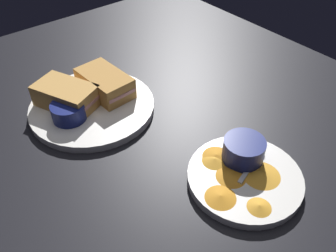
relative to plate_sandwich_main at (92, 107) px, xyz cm
name	(u,v)px	position (x,y,z in cm)	size (l,w,h in cm)	color
ground_plane	(136,121)	(7.52, 6.12, -2.30)	(110.00, 110.00, 3.00)	black
plate_sandwich_main	(92,107)	(0.00, 0.00, 0.00)	(27.19, 27.19, 1.60)	white
sandwich_half_near	(105,83)	(-1.91, 4.80, 3.20)	(13.69, 8.43, 4.80)	#C68C42
sandwich_half_far	(66,95)	(-3.20, -4.06, 3.20)	(14.96, 12.19, 4.80)	tan
ramekin_dark_sauce	(68,111)	(1.35, -5.97, 2.74)	(7.03, 7.03, 3.61)	navy
spoon_by_dark_ramekin	(84,102)	(-1.32, -1.08, 1.16)	(6.03, 9.37, 0.80)	silver
plate_chips_companion	(245,178)	(34.91, 10.55, 0.00)	(20.33, 20.33, 1.60)	white
ramekin_light_gravy	(244,150)	(31.86, 13.10, 3.11)	(7.56, 7.56, 4.33)	navy
spoon_by_gravy_ramekin	(256,158)	(33.58, 14.84, 1.16)	(4.35, 9.85, 0.80)	silver
plantain_chip_scatter	(235,176)	(34.07, 8.86, 1.10)	(17.54, 17.06, 0.60)	orange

